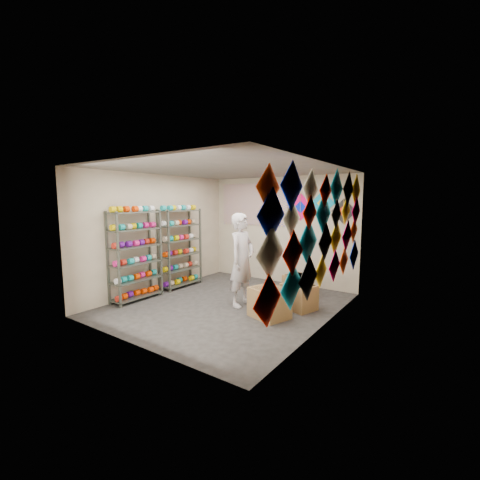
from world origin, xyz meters
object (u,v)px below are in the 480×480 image
Objects in this scene: shelf_rack_back at (180,248)px; carton_c at (297,285)px; carton_b at (299,297)px; shopkeeper at (242,260)px; carton_a at (269,303)px; shelf_rack_front at (136,256)px.

shelf_rack_back reaches higher than carton_c.
carton_c is (-0.42, 0.84, -0.01)m from carton_b.
shopkeeper is 3.13× the size of carton_b.
shopkeeper is at bearing 179.07° from carton_a.
carton_b is (1.04, 0.44, -0.69)m from shopkeeper.
carton_b is (3.08, 0.13, -0.71)m from shelf_rack_back.
shopkeeper reaches higher than carton_b.
carton_c is at bearing 40.51° from shelf_rack_front.
shelf_rack_back is at bearing -151.54° from carton_c.
carton_c is at bearing -26.60° from shopkeeper.
shelf_rack_front is 2.97× the size of carton_a.
shelf_rack_front is 1.00× the size of shelf_rack_back.
shopkeeper is (2.04, -0.31, -0.02)m from shelf_rack_back.
shelf_rack_front reaches higher than carton_b.
carton_a is at bearing -75.24° from carton_c.
carton_c is at bearing 134.49° from carton_b.
shelf_rack_front reaches higher than shopkeeper.
shelf_rack_front is 3.47m from carton_b.
shelf_rack_back is 1.02× the size of shopkeeper.
carton_b is at bearing 89.98° from carton_a.
shelf_rack_back is at bearing -173.11° from carton_a.
shelf_rack_back is 2.97× the size of carton_a.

